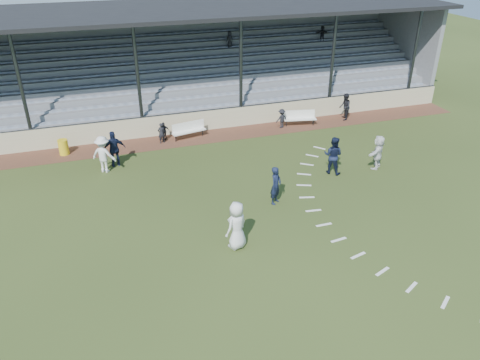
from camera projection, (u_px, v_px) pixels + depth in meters
name	position (u px, v px, depth m)	size (l,w,h in m)	color
ground	(259.00, 237.00, 18.59)	(90.00, 90.00, 0.00)	#2F3D19
cinder_track	(198.00, 138.00, 27.38)	(34.00, 2.00, 0.02)	#502D20
retaining_wall	(194.00, 122.00, 27.98)	(34.00, 0.18, 1.20)	#C2B895
bench_left	(189.00, 129.00, 27.07)	(2.04, 0.87, 0.95)	white
bench_right	(299.00, 117.00, 28.82)	(2.04, 0.83, 0.95)	white
trash_bin	(64.00, 147.00, 25.17)	(0.52, 0.52, 0.83)	yellow
football	(242.00, 240.00, 18.22)	(0.23, 0.23, 0.23)	red
player_white_lead	(237.00, 225.00, 17.58)	(0.96, 0.62, 1.96)	silver
player_navy_lead	(276.00, 185.00, 20.51)	(0.64, 0.42, 1.76)	#121931
player_navy_mid	(333.00, 155.00, 23.03)	(0.94, 0.73, 1.93)	#121931
player_white_wing	(103.00, 154.00, 23.14)	(1.23, 0.71, 1.91)	silver
player_navy_wing	(114.00, 149.00, 23.71)	(1.12, 0.46, 1.91)	#121931
player_white_back	(378.00, 152.00, 23.58)	(1.63, 0.52, 1.76)	silver
official	(345.00, 107.00, 29.54)	(0.82, 0.64, 1.70)	black
sub_left_near	(161.00, 133.00, 26.42)	(0.43, 0.28, 1.19)	black
sub_left_far	(164.00, 131.00, 26.79)	(0.63, 0.26, 1.08)	black
sub_right	(282.00, 118.00, 28.45)	(0.77, 0.44, 1.19)	black
grandstand	(177.00, 75.00, 31.16)	(34.60, 9.00, 6.61)	gray
penalty_arc	(351.00, 220.00, 19.70)	(3.89, 14.63, 0.01)	silver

